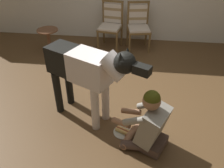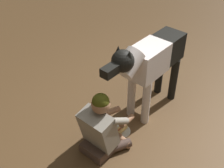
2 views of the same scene
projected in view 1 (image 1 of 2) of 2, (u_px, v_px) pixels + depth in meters
ground_plane at (112, 102)px, 3.74m from camera, size 15.54×15.54×0.00m
dining_chair_left_of_pair at (111, 23)px, 5.10m from camera, size 0.53×0.53×0.98m
dining_chair_right_of_pair at (138, 24)px, 5.04m from camera, size 0.54×0.54×0.98m
person_sitting_on_floor at (149, 124)px, 2.85m from camera, size 0.74×0.63×0.82m
large_dog at (87, 70)px, 2.99m from camera, size 1.47×0.81×1.22m
hot_dog_on_plate at (123, 131)px, 3.18m from camera, size 0.25×0.25×0.06m
round_side_table at (49, 40)px, 4.91m from camera, size 0.42×0.42×0.54m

